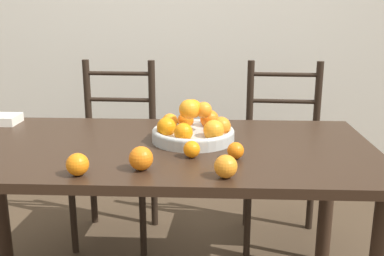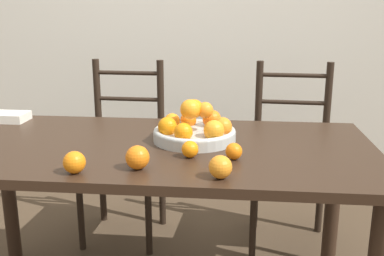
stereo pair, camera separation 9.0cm
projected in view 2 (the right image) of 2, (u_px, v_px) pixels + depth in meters
The scene contains 11 objects.
wall_back at pixel (189, 8), 3.03m from camera, with size 8.00×0.06×2.60m.
dining_table at pixel (150, 168), 1.81m from camera, with size 1.78×0.85×0.77m.
fruit_bowl at pixel (195, 129), 1.81m from camera, with size 0.33×0.33×0.17m.
orange_loose_0 at pixel (220, 167), 1.41m from camera, with size 0.07×0.07×0.07m.
orange_loose_1 at pixel (234, 151), 1.59m from camera, with size 0.06×0.06×0.06m.
orange_loose_2 at pixel (74, 162), 1.46m from camera, with size 0.07×0.07×0.07m.
orange_loose_3 at pixel (190, 149), 1.61m from camera, with size 0.06×0.06×0.06m.
orange_loose_4 at pixel (138, 157), 1.49m from camera, with size 0.08×0.08×0.08m.
chair_left at pixel (124, 155), 2.57m from camera, with size 0.44×0.42×1.01m.
chair_right at pixel (291, 161), 2.47m from camera, with size 0.44×0.42×1.01m.
book_stack at pixel (8, 117), 2.14m from camera, with size 0.18×0.13×0.04m.
Camera 2 is at (0.34, -1.68, 1.29)m, focal length 42.00 mm.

